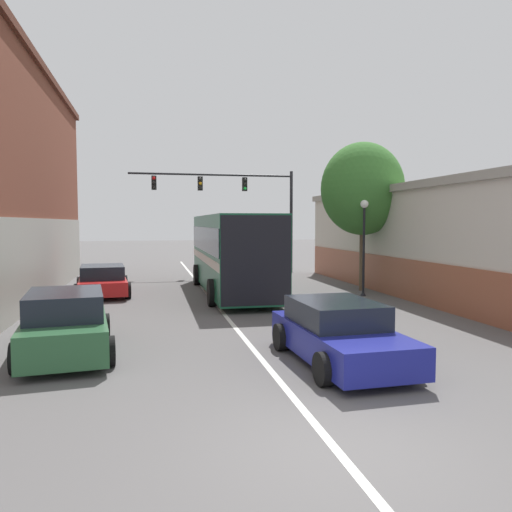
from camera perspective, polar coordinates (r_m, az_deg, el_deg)
ground_plane at (r=7.18m, az=9.38°, el=-21.27°), size 160.00×160.00×0.00m
lane_center_line at (r=19.96m, az=-5.08°, el=-4.93°), size 0.14×39.09×0.01m
building_right_storefront at (r=23.22m, az=23.88°, el=2.00°), size 7.85×20.56×4.62m
bus at (r=21.41m, az=-2.74°, el=0.72°), size 2.84×10.26×3.35m
hatchback_foreground at (r=11.11m, az=9.42°, el=-8.71°), size 2.21×4.39×1.33m
parked_car_left_near at (r=21.86m, az=-17.13°, el=-2.71°), size 2.44×4.47×1.27m
parked_car_left_mid at (r=12.40m, az=-20.89°, el=-7.28°), size 2.40×4.58×1.48m
traffic_signal_gantry at (r=29.60m, az=-2.19°, el=6.90°), size 9.64×0.36×6.12m
street_lamp at (r=21.10m, az=12.23°, el=2.12°), size 0.34×0.34×3.98m
street_tree_near at (r=22.75m, az=12.08°, el=7.51°), size 3.72×3.35×6.58m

